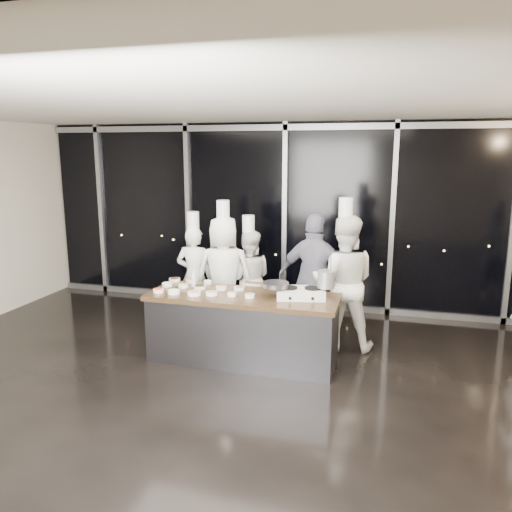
{
  "coord_description": "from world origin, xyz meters",
  "views": [
    {
      "loc": [
        1.82,
        -5.0,
        2.72
      ],
      "look_at": [
        0.09,
        1.2,
        1.36
      ],
      "focal_mm": 35.0,
      "sensor_mm": 36.0,
      "label": 1
    }
  ],
  "objects_px": {
    "demo_counter": "(243,328)",
    "chef_right": "(343,282)",
    "chef_center": "(249,278)",
    "stock_pot": "(326,279)",
    "chef_far_left": "(194,275)",
    "frying_pan": "(275,285)",
    "stove": "(301,293)",
    "chef_left": "(224,274)",
    "guest": "(315,279)"
  },
  "relations": [
    {
      "from": "demo_counter",
      "to": "stock_pot",
      "type": "distance_m",
      "value": 1.26
    },
    {
      "from": "demo_counter",
      "to": "chef_center",
      "type": "distance_m",
      "value": 1.39
    },
    {
      "from": "stock_pot",
      "to": "chef_right",
      "type": "bearing_deg",
      "value": 77.95
    },
    {
      "from": "demo_counter",
      "to": "chef_right",
      "type": "bearing_deg",
      "value": 34.48
    },
    {
      "from": "stock_pot",
      "to": "chef_far_left",
      "type": "xyz_separation_m",
      "value": [
        -2.19,
        1.0,
        -0.34
      ]
    },
    {
      "from": "stock_pot",
      "to": "guest",
      "type": "bearing_deg",
      "value": 108.24
    },
    {
      "from": "stock_pot",
      "to": "stove",
      "type": "bearing_deg",
      "value": -168.42
    },
    {
      "from": "guest",
      "to": "chef_right",
      "type": "xyz_separation_m",
      "value": [
        0.4,
        -0.08,
        0.01
      ]
    },
    {
      "from": "stock_pot",
      "to": "chef_center",
      "type": "distance_m",
      "value": 1.84
    },
    {
      "from": "chef_right",
      "to": "stock_pot",
      "type": "bearing_deg",
      "value": 71.48
    },
    {
      "from": "chef_far_left",
      "to": "chef_right",
      "type": "relative_size",
      "value": 0.86
    },
    {
      "from": "chef_center",
      "to": "chef_right",
      "type": "distance_m",
      "value": 1.59
    },
    {
      "from": "chef_right",
      "to": "guest",
      "type": "bearing_deg",
      "value": -17.55
    },
    {
      "from": "chef_far_left",
      "to": "chef_left",
      "type": "height_order",
      "value": "chef_left"
    },
    {
      "from": "stove",
      "to": "stock_pot",
      "type": "relative_size",
      "value": 3.08
    },
    {
      "from": "stock_pot",
      "to": "frying_pan",
      "type": "bearing_deg",
      "value": -168.03
    },
    {
      "from": "demo_counter",
      "to": "chef_right",
      "type": "xyz_separation_m",
      "value": [
        1.2,
        0.82,
        0.49
      ]
    },
    {
      "from": "stove",
      "to": "chef_left",
      "type": "relative_size",
      "value": 0.33
    },
    {
      "from": "frying_pan",
      "to": "chef_far_left",
      "type": "distance_m",
      "value": 1.95
    },
    {
      "from": "demo_counter",
      "to": "stove",
      "type": "bearing_deg",
      "value": 5.28
    },
    {
      "from": "stock_pot",
      "to": "chef_far_left",
      "type": "height_order",
      "value": "chef_far_left"
    },
    {
      "from": "demo_counter",
      "to": "chef_left",
      "type": "distance_m",
      "value": 1.23
    },
    {
      "from": "stove",
      "to": "chef_left",
      "type": "distance_m",
      "value": 1.62
    },
    {
      "from": "chef_far_left",
      "to": "chef_center",
      "type": "distance_m",
      "value": 0.85
    },
    {
      "from": "stove",
      "to": "guest",
      "type": "xyz_separation_m",
      "value": [
        0.05,
        0.83,
        -0.03
      ]
    },
    {
      "from": "stove",
      "to": "chef_left",
      "type": "height_order",
      "value": "chef_left"
    },
    {
      "from": "chef_far_left",
      "to": "chef_left",
      "type": "distance_m",
      "value": 0.57
    },
    {
      "from": "stove",
      "to": "stock_pot",
      "type": "distance_m",
      "value": 0.36
    },
    {
      "from": "chef_far_left",
      "to": "chef_right",
      "type": "bearing_deg",
      "value": 169.93
    },
    {
      "from": "frying_pan",
      "to": "chef_center",
      "type": "height_order",
      "value": "chef_center"
    },
    {
      "from": "chef_far_left",
      "to": "chef_center",
      "type": "relative_size",
      "value": 1.03
    },
    {
      "from": "stock_pot",
      "to": "chef_left",
      "type": "relative_size",
      "value": 0.11
    },
    {
      "from": "chef_left",
      "to": "stock_pot",
      "type": "bearing_deg",
      "value": 139.23
    },
    {
      "from": "chef_far_left",
      "to": "guest",
      "type": "distance_m",
      "value": 1.95
    },
    {
      "from": "stock_pot",
      "to": "chef_right",
      "type": "relative_size",
      "value": 0.1
    },
    {
      "from": "guest",
      "to": "chef_right",
      "type": "distance_m",
      "value": 0.41
    },
    {
      "from": "frying_pan",
      "to": "guest",
      "type": "height_order",
      "value": "guest"
    },
    {
      "from": "stove",
      "to": "stock_pot",
      "type": "xyz_separation_m",
      "value": [
        0.3,
        0.06,
        0.18
      ]
    },
    {
      "from": "demo_counter",
      "to": "guest",
      "type": "distance_m",
      "value": 1.29
    },
    {
      "from": "chef_left",
      "to": "guest",
      "type": "bearing_deg",
      "value": 163.29
    },
    {
      "from": "stove",
      "to": "chef_center",
      "type": "relative_size",
      "value": 0.38
    },
    {
      "from": "stove",
      "to": "chef_left",
      "type": "bearing_deg",
      "value": 133.74
    },
    {
      "from": "frying_pan",
      "to": "stock_pot",
      "type": "distance_m",
      "value": 0.64
    },
    {
      "from": "demo_counter",
      "to": "chef_left",
      "type": "relative_size",
      "value": 1.22
    },
    {
      "from": "stock_pot",
      "to": "chef_center",
      "type": "height_order",
      "value": "chef_center"
    },
    {
      "from": "stock_pot",
      "to": "chef_right",
      "type": "xyz_separation_m",
      "value": [
        0.15,
        0.69,
        -0.2
      ]
    },
    {
      "from": "demo_counter",
      "to": "chef_right",
      "type": "relative_size",
      "value": 1.17
    },
    {
      "from": "chef_far_left",
      "to": "guest",
      "type": "height_order",
      "value": "guest"
    },
    {
      "from": "frying_pan",
      "to": "guest",
      "type": "xyz_separation_m",
      "value": [
        0.37,
        0.9,
        -0.13
      ]
    },
    {
      "from": "frying_pan",
      "to": "chef_left",
      "type": "bearing_deg",
      "value": 124.1
    }
  ]
}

